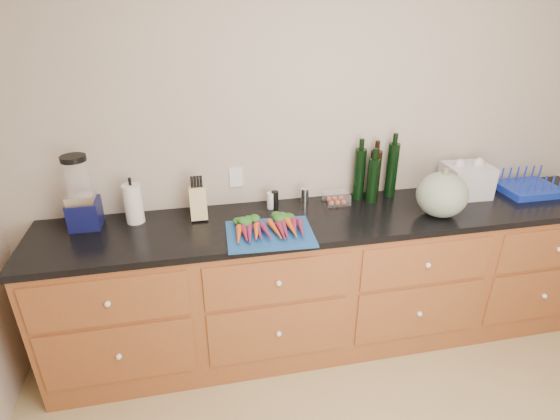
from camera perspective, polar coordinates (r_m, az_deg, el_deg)
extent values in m
cube|color=#B9AA99|center=(2.86, 6.16, 8.70)|extent=(4.10, 0.05, 2.60)
cube|color=brown|center=(2.95, 7.27, -9.19)|extent=(3.60, 0.60, 0.90)
cube|color=brown|center=(2.47, -21.55, -11.13)|extent=(0.82, 0.01, 0.28)
sphere|color=white|center=(2.46, -21.60, -11.35)|extent=(0.03, 0.03, 0.03)
cube|color=brown|center=(2.70, -20.27, -17.30)|extent=(0.82, 0.01, 0.38)
sphere|color=white|center=(2.68, -20.31, -17.53)|extent=(0.03, 0.03, 0.03)
cube|color=brown|center=(2.45, -0.24, -9.35)|extent=(0.82, 0.01, 0.28)
sphere|color=white|center=(2.44, -0.17, -9.56)|extent=(0.03, 0.03, 0.03)
cube|color=brown|center=(2.68, -0.23, -15.66)|extent=(0.82, 0.01, 0.38)
sphere|color=white|center=(2.67, -0.16, -15.88)|extent=(0.03, 0.03, 0.03)
cube|color=brown|center=(2.75, 18.63, -6.68)|extent=(0.82, 0.01, 0.28)
sphere|color=white|center=(2.73, 18.79, -6.85)|extent=(0.03, 0.03, 0.03)
cube|color=brown|center=(2.95, 17.63, -12.61)|extent=(0.82, 0.01, 0.38)
sphere|color=white|center=(2.94, 17.78, -12.79)|extent=(0.03, 0.03, 0.03)
cube|color=brown|center=(3.27, 32.53, -4.22)|extent=(0.82, 0.01, 0.28)
sphere|color=white|center=(3.26, 32.71, -4.35)|extent=(0.03, 0.03, 0.03)
cube|color=brown|center=(3.44, 31.10, -9.45)|extent=(0.82, 0.01, 0.38)
sphere|color=white|center=(3.43, 31.28, -9.59)|extent=(0.03, 0.03, 0.03)
cube|color=black|center=(2.71, 7.82, -1.02)|extent=(3.64, 0.62, 0.04)
cube|color=navy|center=(2.45, -1.34, -3.13)|extent=(0.50, 0.39, 0.01)
cone|color=#E6581B|center=(2.40, -5.36, -3.20)|extent=(0.04, 0.18, 0.04)
cone|color=maroon|center=(2.41, -4.66, -3.13)|extent=(0.04, 0.18, 0.04)
cone|color=#6F224D|center=(2.41, -3.97, -3.07)|extent=(0.04, 0.18, 0.04)
cone|color=#E6581B|center=(2.41, -3.28, -3.00)|extent=(0.04, 0.18, 0.04)
cone|color=maroon|center=(2.42, -2.59, -2.94)|extent=(0.04, 0.18, 0.04)
cone|color=#6F224D|center=(2.42, -1.91, -2.87)|extent=(0.04, 0.18, 0.04)
ellipsoid|color=#1C541F|center=(2.53, -4.09, -1.40)|extent=(0.18, 0.11, 0.06)
cone|color=#E6581B|center=(2.43, -0.63, -2.75)|extent=(0.04, 0.18, 0.04)
cone|color=maroon|center=(2.43, 0.05, -2.68)|extent=(0.04, 0.18, 0.04)
cone|color=#6F224D|center=(2.44, 0.73, -2.61)|extent=(0.04, 0.18, 0.04)
cone|color=#E6581B|center=(2.44, 1.40, -2.55)|extent=(0.04, 0.18, 0.04)
cone|color=maroon|center=(2.45, 2.07, -2.48)|extent=(0.04, 0.18, 0.04)
cone|color=#6F224D|center=(2.46, 2.74, -2.41)|extent=(0.04, 0.18, 0.04)
ellipsoid|color=#1C541F|center=(2.56, 0.39, -0.98)|extent=(0.18, 0.11, 0.06)
ellipsoid|color=slate|center=(2.79, 20.38, 1.89)|extent=(0.30, 0.30, 0.27)
cube|color=#0E1142|center=(2.75, -24.13, -0.45)|extent=(0.17, 0.17, 0.16)
cube|color=silver|center=(2.68, -24.64, 1.29)|extent=(0.15, 0.10, 0.05)
cylinder|color=white|center=(2.67, -24.93, 3.59)|extent=(0.13, 0.13, 0.22)
cylinder|color=black|center=(2.63, -25.43, 6.10)|extent=(0.14, 0.14, 0.03)
cylinder|color=silver|center=(2.69, -18.61, 0.78)|extent=(0.10, 0.10, 0.24)
cube|color=tan|center=(2.65, -10.62, 0.92)|extent=(0.10, 0.10, 0.19)
cylinder|color=white|center=(2.74, -1.23, 1.23)|extent=(0.05, 0.05, 0.11)
cylinder|color=black|center=(2.74, -0.67, 1.35)|extent=(0.05, 0.05, 0.11)
cylinder|color=white|center=(2.78, 3.25, 1.70)|extent=(0.05, 0.05, 0.12)
cube|color=white|center=(2.84, 7.38, 1.56)|extent=(0.15, 0.12, 0.07)
cylinder|color=black|center=(2.89, 10.30, 4.62)|extent=(0.07, 0.07, 0.34)
cylinder|color=black|center=(2.94, 12.25, 4.62)|extent=(0.07, 0.07, 0.32)
cylinder|color=black|center=(2.97, 14.38, 5.07)|extent=(0.07, 0.07, 0.36)
cylinder|color=black|center=(2.86, 12.01, 3.79)|extent=(0.07, 0.07, 0.29)
cube|color=#142EB0|center=(3.44, 29.67, 2.43)|extent=(0.38, 0.30, 0.05)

